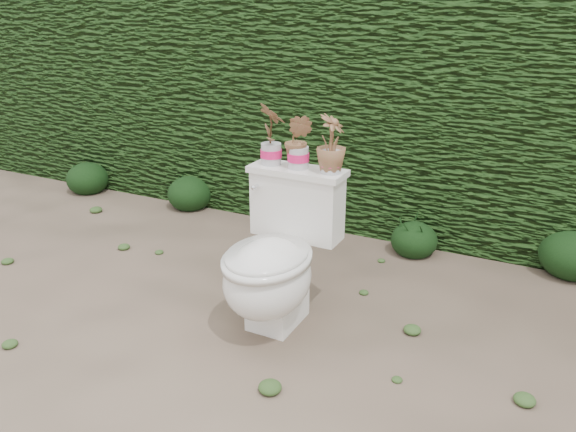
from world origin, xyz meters
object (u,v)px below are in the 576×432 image
at_px(toilet, 275,262).
at_px(potted_plant_left, 271,135).
at_px(potted_plant_center, 298,143).
at_px(potted_plant_right, 331,146).

distance_m(toilet, potted_plant_left, 0.64).
relative_size(potted_plant_center, potted_plant_right, 0.96).
xyz_separation_m(potted_plant_center, potted_plant_right, (0.18, -0.00, 0.01)).
bearing_deg(toilet, potted_plant_left, 122.09).
bearing_deg(potted_plant_right, toilet, 138.78).
bearing_deg(potted_plant_left, toilet, 153.52).
bearing_deg(potted_plant_center, toilet, -89.04).
bearing_deg(potted_plant_center, potted_plant_right, 2.03).
height_order(toilet, potted_plant_left, potted_plant_left).
bearing_deg(potted_plant_left, potted_plant_right, -148.57).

